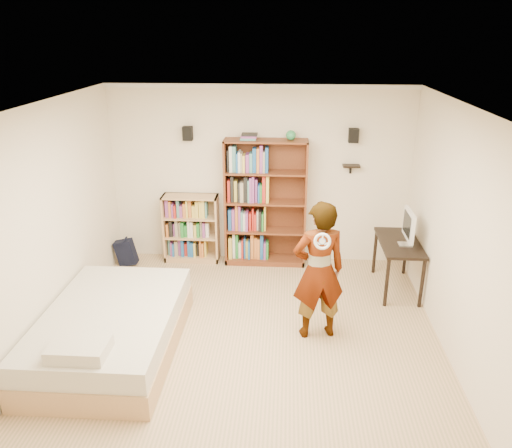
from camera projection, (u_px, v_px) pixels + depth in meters
The scene contains 14 objects.
ground at pixel (247, 349), 5.70m from camera, with size 4.50×5.00×0.01m, color tan.
room_shell at pixel (246, 204), 5.06m from camera, with size 4.52×5.02×2.71m.
crown_molding at pixel (245, 113), 4.73m from camera, with size 4.50×5.00×0.06m.
speaker_left at pixel (188, 133), 7.27m from camera, with size 0.14×0.12×0.20m, color black.
speaker_right at pixel (354, 135), 7.13m from camera, with size 0.14×0.12×0.20m, color black.
wall_shelf at pixel (351, 166), 7.30m from camera, with size 0.25×0.16×0.03m, color black.
tall_bookshelf at pixel (265, 204), 7.50m from camera, with size 1.22×0.36×1.94m, color brown, non-canonical shape.
low_bookshelf at pixel (191, 228), 7.75m from camera, with size 0.85×0.32×1.06m, color tan, non-canonical shape.
computer_desk at pixel (397, 265), 6.92m from camera, with size 0.53×1.06×0.72m, color black, non-canonical shape.
imac at pixel (407, 228), 6.59m from camera, with size 0.10×0.48×0.48m, color silver, non-canonical shape.
daybed at pixel (111, 325), 5.59m from camera, with size 1.42×2.19×0.65m, color beige, non-canonical shape.
person at pixel (319, 271), 5.69m from camera, with size 0.61×0.40×1.68m, color black.
wii_wheel at pixel (322, 241), 5.21m from camera, with size 0.18×0.18×0.03m, color silver.
navy_bag at pixel (126, 252), 7.70m from camera, with size 0.31×0.20×0.41m, color black, non-canonical shape.
Camera 1 is at (0.41, -4.78, 3.40)m, focal length 35.00 mm.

